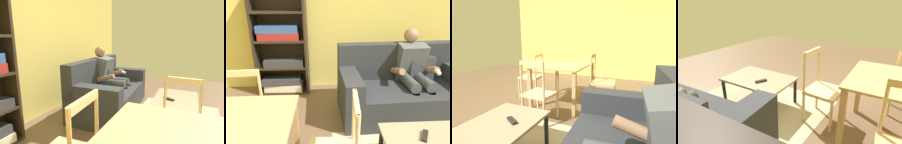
% 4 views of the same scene
% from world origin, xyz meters
% --- Properties ---
extents(wall_back, '(6.83, 0.12, 2.69)m').
position_xyz_m(wall_back, '(0.00, 2.62, 1.35)').
color(wall_back, '#DBC660').
rests_on(wall_back, ground_plane).
extents(couch, '(1.91, 1.02, 0.98)m').
position_xyz_m(couch, '(1.16, 1.59, 0.35)').
color(couch, '#282B30').
rests_on(couch, ground_plane).
extents(person_lounging, '(0.61, 0.89, 1.21)m').
position_xyz_m(person_lounging, '(1.29, 1.63, 0.62)').
color(person_lounging, '#4C5156').
rests_on(person_lounging, ground_plane).
extents(tv_remote, '(0.13, 0.17, 0.02)m').
position_xyz_m(tv_remote, '(0.94, 0.43, 0.44)').
color(tv_remote, black).
rests_on(tv_remote, coffee_table).
extents(bookshelf, '(0.88, 0.36, 1.88)m').
position_xyz_m(bookshelf, '(-0.74, 2.38, 0.78)').
color(bookshelf, '#2D2319').
rests_on(bookshelf, ground_plane).
extents(dining_chair_near_wall, '(0.45, 0.45, 0.98)m').
position_xyz_m(dining_chair_near_wall, '(-0.85, 0.97, 0.47)').
color(dining_chair_near_wall, tan).
rests_on(dining_chair_near_wall, ground_plane).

